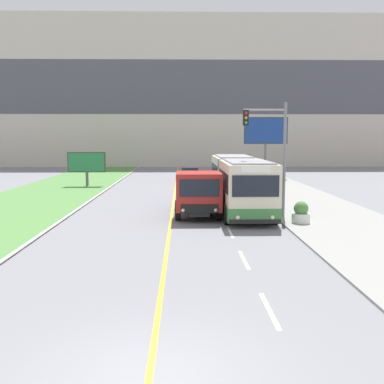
{
  "coord_description": "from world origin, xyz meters",
  "views": [
    {
      "loc": [
        0.61,
        -7.44,
        4.26
      ],
      "look_at": [
        1.1,
        15.96,
        1.4
      ],
      "focal_mm": 42.0,
      "sensor_mm": 36.0,
      "label": 1
    }
  ],
  "objects_px": {
    "billboard_small": "(87,163)",
    "planter_round_near": "(301,213)",
    "billboard_large": "(266,133)",
    "planter_round_second": "(276,198)",
    "dump_truck": "(198,193)",
    "traffic_light_mast": "(273,145)",
    "car_distant": "(190,175)",
    "city_bus": "(239,183)"
  },
  "relations": [
    {
      "from": "dump_truck",
      "to": "billboard_small",
      "type": "xyz_separation_m",
      "value": [
        -9.15,
        15.22,
        0.77
      ]
    },
    {
      "from": "dump_truck",
      "to": "billboard_large",
      "type": "relative_size",
      "value": 1.02
    },
    {
      "from": "city_bus",
      "to": "billboard_large",
      "type": "bearing_deg",
      "value": 75.28
    },
    {
      "from": "billboard_small",
      "to": "planter_round_second",
      "type": "relative_size",
      "value": 2.86
    },
    {
      "from": "city_bus",
      "to": "billboard_small",
      "type": "height_order",
      "value": "city_bus"
    },
    {
      "from": "car_distant",
      "to": "billboard_small",
      "type": "relative_size",
      "value": 1.32
    },
    {
      "from": "billboard_small",
      "to": "planter_round_near",
      "type": "bearing_deg",
      "value": -51.14
    },
    {
      "from": "billboard_small",
      "to": "planter_round_second",
      "type": "height_order",
      "value": "billboard_small"
    },
    {
      "from": "dump_truck",
      "to": "car_distant",
      "type": "xyz_separation_m",
      "value": [
        -0.14,
        18.82,
        -0.58
      ]
    },
    {
      "from": "car_distant",
      "to": "planter_round_second",
      "type": "relative_size",
      "value": 3.78
    },
    {
      "from": "city_bus",
      "to": "billboard_small",
      "type": "bearing_deg",
      "value": 132.65
    },
    {
      "from": "billboard_large",
      "to": "planter_round_near",
      "type": "distance_m",
      "value": 25.1
    },
    {
      "from": "billboard_small",
      "to": "planter_round_near",
      "type": "distance_m",
      "value": 22.57
    },
    {
      "from": "billboard_small",
      "to": "dump_truck",
      "type": "bearing_deg",
      "value": -58.99
    },
    {
      "from": "billboard_small",
      "to": "planter_round_near",
      "type": "relative_size",
      "value": 3.04
    },
    {
      "from": "car_distant",
      "to": "billboard_small",
      "type": "height_order",
      "value": "billboard_small"
    },
    {
      "from": "planter_round_near",
      "to": "planter_round_second",
      "type": "xyz_separation_m",
      "value": [
        -0.13,
        5.24,
        0.03
      ]
    },
    {
      "from": "city_bus",
      "to": "dump_truck",
      "type": "xyz_separation_m",
      "value": [
        -2.53,
        -2.54,
        -0.29
      ]
    },
    {
      "from": "car_distant",
      "to": "billboard_large",
      "type": "bearing_deg",
      "value": 23.85
    },
    {
      "from": "traffic_light_mast",
      "to": "billboard_small",
      "type": "height_order",
      "value": "traffic_light_mast"
    },
    {
      "from": "billboard_large",
      "to": "billboard_small",
      "type": "distance_m",
      "value": 18.49
    },
    {
      "from": "dump_truck",
      "to": "planter_round_second",
      "type": "xyz_separation_m",
      "value": [
        4.85,
        2.93,
        -0.68
      ]
    },
    {
      "from": "planter_round_second",
      "to": "dump_truck",
      "type": "bearing_deg",
      "value": -148.83
    },
    {
      "from": "planter_round_near",
      "to": "planter_round_second",
      "type": "relative_size",
      "value": 0.94
    },
    {
      "from": "planter_round_second",
      "to": "billboard_large",
      "type": "bearing_deg",
      "value": 81.57
    },
    {
      "from": "car_distant",
      "to": "planter_round_near",
      "type": "bearing_deg",
      "value": -76.37
    },
    {
      "from": "dump_truck",
      "to": "car_distant",
      "type": "height_order",
      "value": "dump_truck"
    },
    {
      "from": "billboard_large",
      "to": "car_distant",
      "type": "bearing_deg",
      "value": -156.15
    },
    {
      "from": "car_distant",
      "to": "billboard_small",
      "type": "xyz_separation_m",
      "value": [
        -9.01,
        -3.6,
        1.34
      ]
    },
    {
      "from": "city_bus",
      "to": "planter_round_near",
      "type": "height_order",
      "value": "city_bus"
    },
    {
      "from": "car_distant",
      "to": "city_bus",
      "type": "bearing_deg",
      "value": -80.67
    },
    {
      "from": "dump_truck",
      "to": "billboard_large",
      "type": "bearing_deg",
      "value": 70.9
    },
    {
      "from": "car_distant",
      "to": "traffic_light_mast",
      "type": "bearing_deg",
      "value": -78.26
    },
    {
      "from": "car_distant",
      "to": "traffic_light_mast",
      "type": "distance_m",
      "value": 19.99
    },
    {
      "from": "billboard_large",
      "to": "planter_round_second",
      "type": "xyz_separation_m",
      "value": [
        -2.87,
        -19.36,
        -4.14
      ]
    },
    {
      "from": "billboard_large",
      "to": "dump_truck",
      "type": "bearing_deg",
      "value": -109.1
    },
    {
      "from": "traffic_light_mast",
      "to": "billboard_large",
      "type": "distance_m",
      "value": 23.14
    },
    {
      "from": "car_distant",
      "to": "billboard_large",
      "type": "height_order",
      "value": "billboard_large"
    },
    {
      "from": "traffic_light_mast",
      "to": "car_distant",
      "type": "bearing_deg",
      "value": 101.74
    },
    {
      "from": "billboard_large",
      "to": "traffic_light_mast",
      "type": "bearing_deg",
      "value": -99.57
    },
    {
      "from": "car_distant",
      "to": "billboard_small",
      "type": "distance_m",
      "value": 9.79
    },
    {
      "from": "city_bus",
      "to": "billboard_small",
      "type": "distance_m",
      "value": 17.25
    }
  ]
}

